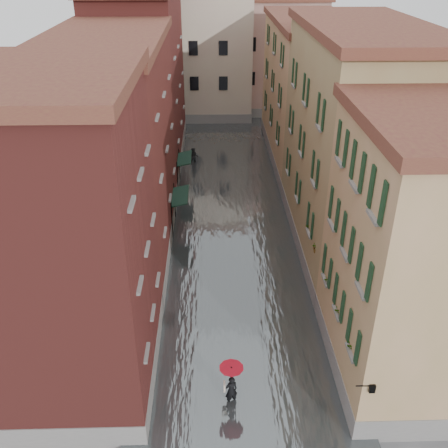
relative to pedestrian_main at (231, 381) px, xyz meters
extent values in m
plane|color=#515153|center=(0.67, 3.95, -1.32)|extent=(120.00, 120.00, 0.00)
cube|color=#51575A|center=(0.67, 16.95, -1.22)|extent=(10.00, 60.00, 0.20)
cube|color=maroon|center=(-6.33, 1.95, 5.18)|extent=(6.00, 8.00, 13.00)
cube|color=#5D211D|center=(-6.33, 12.95, 4.93)|extent=(6.00, 14.00, 12.50)
cube|color=maroon|center=(-6.33, 27.95, 5.68)|extent=(6.00, 16.00, 14.00)
cube|color=#A38854|center=(7.67, 1.95, 4.43)|extent=(6.00, 8.00, 11.50)
cube|color=#9A895D|center=(7.67, 12.95, 5.18)|extent=(6.00, 14.00, 13.00)
cube|color=#A38854|center=(7.67, 27.95, 4.43)|extent=(6.00, 16.00, 11.50)
cube|color=#C2BA9A|center=(-2.33, 41.95, 5.18)|extent=(12.00, 9.00, 13.00)
cube|color=tan|center=(6.67, 43.95, 4.68)|extent=(10.00, 9.00, 12.00)
cube|color=#173427|center=(-2.78, 14.96, 1.23)|extent=(1.09, 2.87, 0.31)
cylinder|color=black|center=(-3.28, 13.53, 0.08)|extent=(0.06, 0.06, 2.80)
cylinder|color=black|center=(-3.28, 16.39, 0.08)|extent=(0.06, 0.06, 2.80)
cube|color=#173427|center=(-2.78, 21.58, 1.23)|extent=(1.09, 2.78, 0.31)
cylinder|color=black|center=(-3.28, 20.19, 0.08)|extent=(0.06, 0.06, 2.80)
cylinder|color=black|center=(-3.28, 22.96, 0.08)|extent=(0.06, 0.06, 2.80)
cylinder|color=black|center=(4.72, -2.05, 1.78)|extent=(0.60, 0.05, 0.05)
cube|color=black|center=(5.02, -2.05, 1.68)|extent=(0.22, 0.22, 0.35)
cube|color=beige|center=(5.02, -2.05, 1.68)|extent=(0.14, 0.14, 0.24)
cube|color=brown|center=(4.79, -0.21, 1.83)|extent=(0.22, 0.85, 0.18)
imported|color=#265926|center=(4.79, -0.21, 2.25)|extent=(0.59, 0.51, 0.66)
cube|color=brown|center=(4.79, 1.97, 1.83)|extent=(0.22, 0.85, 0.18)
imported|color=#265926|center=(4.79, 1.97, 2.25)|extent=(0.59, 0.51, 0.66)
cube|color=brown|center=(4.79, 4.21, 1.83)|extent=(0.22, 0.85, 0.18)
imported|color=#265926|center=(4.79, 4.21, 2.25)|extent=(0.59, 0.51, 0.66)
cube|color=brown|center=(4.79, 7.22, 1.83)|extent=(0.22, 0.85, 0.18)
imported|color=#265926|center=(4.79, 7.22, 2.25)|extent=(0.59, 0.51, 0.66)
cube|color=brown|center=(4.79, 9.31, 1.83)|extent=(0.22, 0.85, 0.18)
imported|color=#265926|center=(4.79, 9.31, 2.25)|extent=(0.59, 0.51, 0.66)
imported|color=black|center=(0.00, 0.00, -0.56)|extent=(0.64, 0.52, 1.52)
cube|color=beige|center=(-0.28, 0.05, -0.37)|extent=(0.08, 0.30, 0.38)
cylinder|color=black|center=(0.00, 0.00, 0.03)|extent=(0.02, 0.02, 1.00)
cone|color=#A80B1B|center=(0.00, 0.00, 0.60)|extent=(1.02, 1.02, 0.28)
imported|color=black|center=(-2.22, 26.29, -0.51)|extent=(0.92, 0.79, 1.63)
camera|label=1|loc=(-0.70, -14.76, 15.71)|focal=40.00mm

